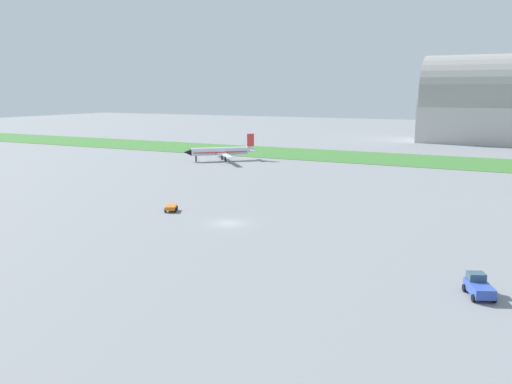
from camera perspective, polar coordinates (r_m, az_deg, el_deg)
The scene contains 5 objects.
ground_plane at distance 75.35m, azimuth -2.98°, elevation -3.39°, with size 600.00×600.00×0.00m, color gray.
grass_taxiway_strip at distance 152.61m, azimuth 12.85°, elevation 3.60°, with size 360.00×28.00×0.08m, color #3D7533.
airplane_taxiing_turboprop at distance 143.36m, azimuth -3.79°, elevation 4.43°, with size 17.21×18.53×7.13m.
pushback_tug_near_gate at distance 53.05m, azimuth 22.93°, elevation -9.40°, with size 3.16×4.02×1.95m.
baggage_cart_midfield at distance 83.57m, azimuth -9.16°, elevation -1.70°, with size 2.63×2.91×0.90m.
Camera 1 is at (36.41, -63.34, 18.45)m, focal length 37.01 mm.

